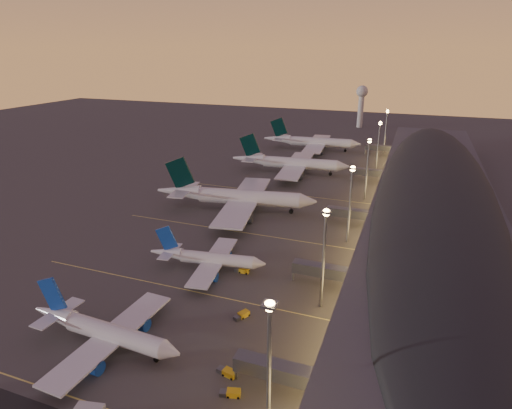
# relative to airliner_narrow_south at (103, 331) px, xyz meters

# --- Properties ---
(ground) EXTENTS (700.00, 700.00, 0.00)m
(ground) POSITION_rel_airliner_narrow_south_xyz_m (4.39, 30.80, -3.56)
(ground) COLOR #43403E
(airliner_narrow_south) EXTENTS (38.46, 34.33, 13.75)m
(airliner_narrow_south) POSITION_rel_airliner_narrow_south_xyz_m (0.00, 0.00, 0.00)
(airliner_narrow_south) COLOR silver
(airliner_narrow_south) RESTS_ON ground
(airliner_narrow_north) EXTENTS (34.71, 31.28, 12.40)m
(airliner_narrow_north) POSITION_rel_airliner_narrow_south_xyz_m (5.34, 38.43, -0.35)
(airliner_narrow_north) COLOR silver
(airliner_narrow_north) RESTS_ON ground
(airliner_wide_near) EXTENTS (63.84, 58.86, 20.47)m
(airliner_wide_near) POSITION_rel_airliner_narrow_south_xyz_m (-5.87, 85.34, 1.72)
(airliner_wide_near) COLOR silver
(airliner_wide_near) RESTS_ON ground
(airliner_wide_mid) EXTENTS (60.33, 55.21, 19.29)m
(airliner_wide_mid) POSITION_rel_airliner_narrow_south_xyz_m (-0.98, 144.29, 1.41)
(airliner_wide_mid) COLOR silver
(airliner_wide_mid) RESTS_ON ground
(airliner_wide_far) EXTENTS (60.52, 55.34, 19.35)m
(airliner_wide_far) POSITION_rel_airliner_narrow_south_xyz_m (-2.61, 198.67, 1.43)
(airliner_wide_far) COLOR silver
(airliner_wide_far) RESTS_ON ground
(terminal_building) EXTENTS (56.35, 255.00, 17.46)m
(terminal_building) POSITION_rel_airliner_narrow_south_xyz_m (66.23, 103.27, 5.23)
(terminal_building) COLOR #46464B
(terminal_building) RESTS_ON ground
(light_masts) EXTENTS (2.20, 217.20, 25.90)m
(light_masts) POSITION_rel_airliner_narrow_south_xyz_m (40.39, 95.80, 14.00)
(light_masts) COLOR slate
(light_masts) RESTS_ON ground
(radar_tower) EXTENTS (9.00, 9.00, 32.50)m
(radar_tower) POSITION_rel_airliner_narrow_south_xyz_m (14.39, 290.80, 18.32)
(radar_tower) COLOR silver
(radar_tower) RESTS_ON ground
(lane_markings) EXTENTS (90.00, 180.36, 0.00)m
(lane_markings) POSITION_rel_airliner_narrow_south_xyz_m (4.39, 70.80, -3.55)
(lane_markings) COLOR #D8C659
(lane_markings) RESTS_ON ground
(baggage_tug_a) EXTENTS (4.34, 2.43, 1.22)m
(baggage_tug_a) POSITION_rel_airliner_narrow_south_xyz_m (28.41, 1.11, -3.00)
(baggage_tug_a) COLOR gold
(baggage_tug_a) RESTS_ON ground
(baggage_tug_b) EXTENTS (4.13, 2.49, 1.15)m
(baggage_tug_b) POSITION_rel_airliner_narrow_south_xyz_m (31.19, -3.52, -3.03)
(baggage_tug_b) COLOR gold
(baggage_tug_b) RESTS_ON ground
(baggage_tug_c) EXTENTS (4.24, 1.93, 1.26)m
(baggage_tug_c) POSITION_rel_airliner_narrow_south_xyz_m (15.72, 39.85, -2.98)
(baggage_tug_c) COLOR gold
(baggage_tug_c) RESTS_ON ground
(baggage_tug_d) EXTENTS (3.27, 4.35, 1.22)m
(baggage_tug_d) POSITION_rel_airliner_narrow_south_xyz_m (23.86, 19.75, -3.00)
(baggage_tug_d) COLOR gold
(baggage_tug_d) RESTS_ON ground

